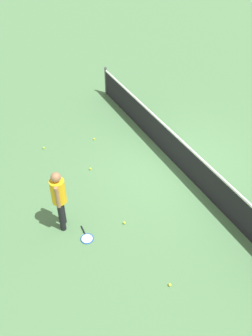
{
  "coord_description": "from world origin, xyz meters",
  "views": [
    {
      "loc": [
        6.48,
        -5.07,
        6.79
      ],
      "look_at": [
        0.3,
        -1.88,
        0.9
      ],
      "focal_mm": 38.43,
      "sensor_mm": 36.0,
      "label": 1
    }
  ],
  "objects_px": {
    "tennis_racket_near_player": "(87,238)",
    "tennis_ball_near_player": "(44,148)",
    "tennis_ball_baseline": "(170,285)",
    "tennis_ball_stray_left": "(124,223)",
    "tennis_ball_by_net": "(94,139)",
    "tennis_ball_midcourt": "(90,169)",
    "tennis_ball_stray_right": "(61,183)",
    "player_near_side": "(59,196)"
  },
  "relations": [
    {
      "from": "tennis_ball_by_net",
      "to": "tennis_ball_midcourt",
      "type": "xyz_separation_m",
      "value": [
        1.31,
        -0.69,
        0.0
      ]
    },
    {
      "from": "tennis_ball_near_player",
      "to": "tennis_ball_stray_right",
      "type": "height_order",
      "value": "same"
    },
    {
      "from": "tennis_ball_stray_left",
      "to": "tennis_ball_stray_right",
      "type": "height_order",
      "value": "same"
    },
    {
      "from": "tennis_ball_stray_left",
      "to": "tennis_ball_baseline",
      "type": "bearing_deg",
      "value": 2.12
    },
    {
      "from": "tennis_racket_near_player",
      "to": "tennis_ball_by_net",
      "type": "height_order",
      "value": "tennis_ball_by_net"
    },
    {
      "from": "player_near_side",
      "to": "tennis_ball_by_net",
      "type": "height_order",
      "value": "player_near_side"
    },
    {
      "from": "tennis_racket_near_player",
      "to": "tennis_ball_by_net",
      "type": "bearing_deg",
      "value": 154.04
    },
    {
      "from": "tennis_ball_baseline",
      "to": "tennis_ball_by_net",
      "type": "bearing_deg",
      "value": 173.08
    },
    {
      "from": "tennis_racket_near_player",
      "to": "player_near_side",
      "type": "bearing_deg",
      "value": -150.69
    },
    {
      "from": "tennis_ball_stray_left",
      "to": "tennis_ball_stray_right",
      "type": "bearing_deg",
      "value": -157.01
    },
    {
      "from": "tennis_racket_near_player",
      "to": "tennis_ball_midcourt",
      "type": "distance_m",
      "value": 2.51
    },
    {
      "from": "player_near_side",
      "to": "tennis_ball_baseline",
      "type": "bearing_deg",
      "value": 28.68
    },
    {
      "from": "tennis_ball_baseline",
      "to": "tennis_ball_stray_right",
      "type": "relative_size",
      "value": 1.0
    },
    {
      "from": "tennis_ball_baseline",
      "to": "tennis_ball_stray_right",
      "type": "distance_m",
      "value": 4.19
    },
    {
      "from": "tennis_ball_stray_right",
      "to": "tennis_ball_midcourt",
      "type": "bearing_deg",
      "value": 100.05
    },
    {
      "from": "tennis_ball_baseline",
      "to": "tennis_ball_stray_left",
      "type": "height_order",
      "value": "same"
    },
    {
      "from": "tennis_ball_near_player",
      "to": "tennis_ball_baseline",
      "type": "bearing_deg",
      "value": 8.87
    },
    {
      "from": "player_near_side",
      "to": "tennis_ball_stray_right",
      "type": "relative_size",
      "value": 25.76
    },
    {
      "from": "player_near_side",
      "to": "tennis_ball_by_net",
      "type": "xyz_separation_m",
      "value": [
        -2.96,
        2.1,
        -0.98
      ]
    },
    {
      "from": "tennis_racket_near_player",
      "to": "tennis_ball_near_player",
      "type": "bearing_deg",
      "value": 177.65
    },
    {
      "from": "tennis_ball_stray_left",
      "to": "tennis_ball_midcourt",
      "type": "bearing_deg",
      "value": 178.49
    },
    {
      "from": "tennis_ball_midcourt",
      "to": "tennis_ball_stray_right",
      "type": "relative_size",
      "value": 1.0
    },
    {
      "from": "player_near_side",
      "to": "tennis_racket_near_player",
      "type": "relative_size",
      "value": 2.89
    },
    {
      "from": "tennis_ball_near_player",
      "to": "tennis_ball_stray_right",
      "type": "distance_m",
      "value": 1.77
    },
    {
      "from": "tennis_racket_near_player",
      "to": "tennis_ball_baseline",
      "type": "height_order",
      "value": "tennis_ball_baseline"
    },
    {
      "from": "player_near_side",
      "to": "tennis_ball_stray_right",
      "type": "height_order",
      "value": "player_near_side"
    },
    {
      "from": "tennis_ball_baseline",
      "to": "tennis_ball_midcourt",
      "type": "bearing_deg",
      "value": -179.83
    },
    {
      "from": "tennis_ball_near_player",
      "to": "tennis_ball_by_net",
      "type": "distance_m",
      "value": 1.61
    },
    {
      "from": "tennis_ball_stray_left",
      "to": "tennis_racket_near_player",
      "type": "bearing_deg",
      "value": -90.54
    },
    {
      "from": "tennis_ball_by_net",
      "to": "tennis_ball_baseline",
      "type": "bearing_deg",
      "value": -6.92
    },
    {
      "from": "tennis_ball_midcourt",
      "to": "tennis_ball_stray_left",
      "type": "distance_m",
      "value": 2.29
    },
    {
      "from": "tennis_racket_near_player",
      "to": "tennis_ball_stray_left",
      "type": "bearing_deg",
      "value": 89.46
    },
    {
      "from": "player_near_side",
      "to": "tennis_ball_midcourt",
      "type": "height_order",
      "value": "player_near_side"
    },
    {
      "from": "tennis_ball_near_player",
      "to": "tennis_ball_baseline",
      "type": "relative_size",
      "value": 1.0
    },
    {
      "from": "tennis_ball_midcourt",
      "to": "tennis_ball_stray_left",
      "type": "relative_size",
      "value": 1.0
    },
    {
      "from": "tennis_ball_near_player",
      "to": "tennis_ball_by_net",
      "type": "bearing_deg",
      "value": 79.78
    },
    {
      "from": "tennis_racket_near_player",
      "to": "tennis_ball_stray_left",
      "type": "xyz_separation_m",
      "value": [
        0.01,
        1.0,
        0.02
      ]
    },
    {
      "from": "tennis_ball_stray_right",
      "to": "tennis_ball_baseline",
      "type": "bearing_deg",
      "value": 13.38
    },
    {
      "from": "player_near_side",
      "to": "tennis_ball_near_player",
      "type": "xyz_separation_m",
      "value": [
        -3.25,
        0.51,
        -0.98
      ]
    },
    {
      "from": "tennis_racket_near_player",
      "to": "tennis_ball_near_player",
      "type": "relative_size",
      "value": 8.93
    },
    {
      "from": "tennis_ball_near_player",
      "to": "tennis_ball_by_net",
      "type": "xyz_separation_m",
      "value": [
        0.29,
        1.59,
        0.0
      ]
    },
    {
      "from": "tennis_ball_near_player",
      "to": "tennis_ball_stray_right",
      "type": "xyz_separation_m",
      "value": [
        1.77,
        -0.06,
        0.0
      ]
    }
  ]
}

